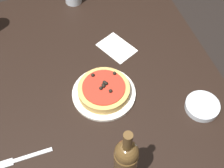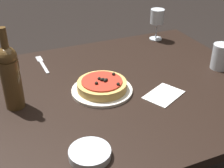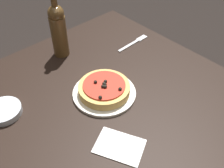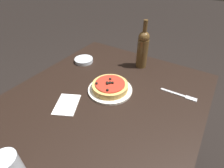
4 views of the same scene
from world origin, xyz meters
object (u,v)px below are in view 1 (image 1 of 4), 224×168
(dining_table, at_px, (96,88))
(wine_bottle, at_px, (126,163))
(side_bowl, at_px, (202,106))
(fork, at_px, (20,159))
(dinner_plate, at_px, (104,93))
(pizza, at_px, (104,90))

(dining_table, distance_m, wine_bottle, 0.49)
(side_bowl, height_order, fork, side_bowl)
(dining_table, distance_m, fork, 0.44)
(side_bowl, bearing_deg, dining_table, 51.98)
(side_bowl, xyz_separation_m, fork, (0.00, 0.69, -0.01))
(side_bowl, distance_m, fork, 0.69)
(dinner_plate, bearing_deg, side_bowl, -117.23)
(side_bowl, bearing_deg, dinner_plate, 62.77)
(dinner_plate, height_order, wine_bottle, wine_bottle)
(wine_bottle, bearing_deg, fork, 62.18)
(dining_table, height_order, pizza, pizza)
(pizza, bearing_deg, side_bowl, -117.26)
(dining_table, relative_size, pizza, 5.89)
(dining_table, xyz_separation_m, dinner_plate, (-0.10, -0.01, 0.09))
(dining_table, distance_m, side_bowl, 0.45)
(dinner_plate, xyz_separation_m, pizza, (0.00, -0.00, 0.03))
(dinner_plate, bearing_deg, wine_bottle, 174.59)
(wine_bottle, height_order, side_bowl, wine_bottle)
(pizza, bearing_deg, wine_bottle, 174.57)
(dining_table, xyz_separation_m, wine_bottle, (-0.44, 0.02, 0.22))
(dinner_plate, xyz_separation_m, side_bowl, (-0.17, -0.34, 0.01))
(wine_bottle, xyz_separation_m, side_bowl, (0.17, -0.37, -0.12))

